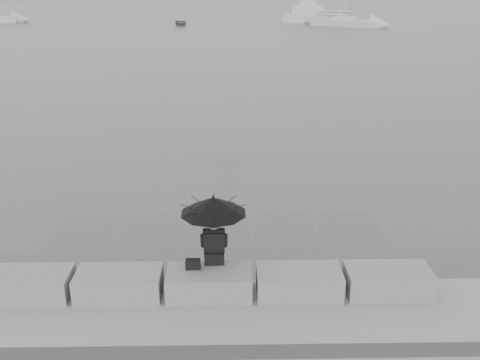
{
  "coord_description": "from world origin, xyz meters",
  "views": [
    {
      "loc": [
        0.42,
        -9.17,
        6.23
      ],
      "look_at": [
        0.65,
        3.0,
        1.5
      ],
      "focal_mm": 40.0,
      "sensor_mm": 36.0,
      "label": 1
    }
  ],
  "objects_px": {
    "motor_cruiser": "(313,16)",
    "dinghy": "(181,23)",
    "seated_person": "(213,213)",
    "sailboat_right": "(345,22)"
  },
  "relations": [
    {
      "from": "motor_cruiser",
      "to": "dinghy",
      "type": "relative_size",
      "value": 2.44
    },
    {
      "from": "sailboat_right",
      "to": "dinghy",
      "type": "relative_size",
      "value": 3.81
    },
    {
      "from": "motor_cruiser",
      "to": "seated_person",
      "type": "bearing_deg",
      "value": -95.77
    },
    {
      "from": "motor_cruiser",
      "to": "dinghy",
      "type": "bearing_deg",
      "value": -165.25
    },
    {
      "from": "seated_person",
      "to": "dinghy",
      "type": "height_order",
      "value": "seated_person"
    },
    {
      "from": "motor_cruiser",
      "to": "dinghy",
      "type": "height_order",
      "value": "motor_cruiser"
    },
    {
      "from": "sailboat_right",
      "to": "motor_cruiser",
      "type": "bearing_deg",
      "value": 154.44
    },
    {
      "from": "motor_cruiser",
      "to": "sailboat_right",
      "type": "bearing_deg",
      "value": -54.58
    },
    {
      "from": "sailboat_right",
      "to": "dinghy",
      "type": "distance_m",
      "value": 20.71
    },
    {
      "from": "seated_person",
      "to": "dinghy",
      "type": "relative_size",
      "value": 0.41
    }
  ]
}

